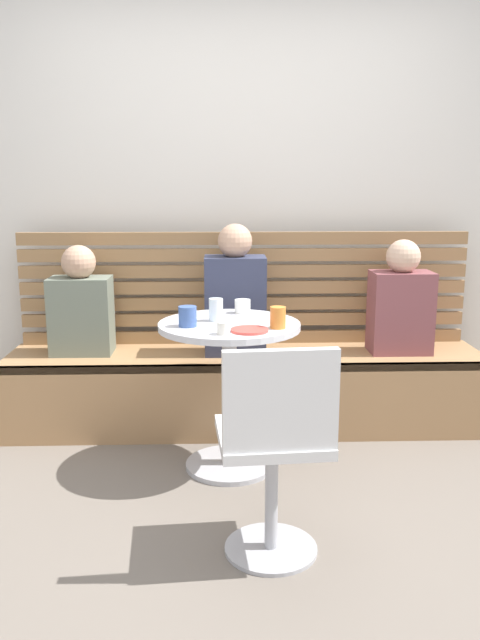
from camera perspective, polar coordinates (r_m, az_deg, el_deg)
name	(u,v)px	position (r m, az deg, el deg)	size (l,w,h in m)	color
ground	(258,536)	(2.74, 1.62, -18.55)	(8.00, 8.00, 0.00)	#70665B
back_wall	(243,173)	(3.99, 0.28, 12.91)	(5.20, 0.10, 2.90)	silver
booth_bench	(246,390)	(3.74, 0.52, -6.17)	(2.70, 0.52, 0.44)	#A87C51
booth_backrest	(244,288)	(3.85, 0.38, 2.88)	(2.65, 0.04, 0.67)	#9A7249
cafe_table	(229,367)	(3.13, -0.94, -4.20)	(0.68, 0.68, 0.74)	#ADADB2
white_chair	(275,445)	(2.39, 3.10, -10.94)	(0.43, 0.43, 0.85)	#ADADB2
person_adult	(235,296)	(3.62, -0.44, 2.10)	(0.34, 0.22, 0.73)	#333851
person_child_left	(401,303)	(3.76, 14.03, 1.45)	(0.34, 0.22, 0.64)	brown
person_child_middle	(81,306)	(3.73, -13.89, 1.17)	(0.34, 0.22, 0.62)	slate
cup_water_clear	(216,310)	(3.10, -2.14, 0.91)	(0.07, 0.07, 0.11)	white
cup_ceramic_white	(243,306)	(3.29, 0.23, 1.21)	(0.08, 0.08, 0.07)	white
cup_mug_blue	(188,316)	(2.99, -4.66, 0.31)	(0.08, 0.08, 0.10)	#3D5B9E
cup_espresso_small	(223,328)	(2.83, -1.49, -0.73)	(0.06, 0.06, 0.06)	silver
cup_tumbler_orange	(278,318)	(2.95, 3.37, 0.22)	(0.07, 0.07, 0.10)	orange
plate_small	(250,330)	(2.89, 0.85, -0.91)	(0.17, 0.17, 0.01)	#DB4C42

